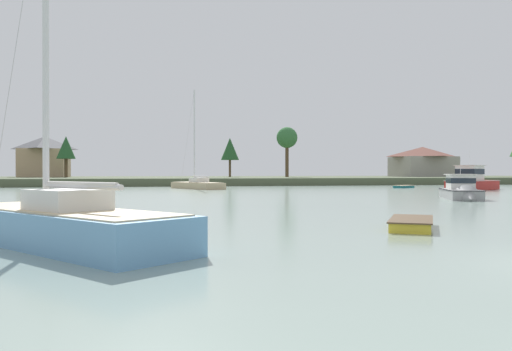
% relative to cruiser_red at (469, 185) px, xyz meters
% --- Properties ---
extents(far_shore_bank, '(170.45, 47.86, 1.15)m').
position_rel_cruiser_red_xyz_m(far_shore_bank, '(-27.68, 45.83, -0.05)').
color(far_shore_bank, '#4C563D').
rests_on(far_shore_bank, ground).
extents(cruiser_red, '(9.31, 6.79, 5.53)m').
position_rel_cruiser_red_xyz_m(cruiser_red, '(0.00, 0.00, 0.00)').
color(cruiser_red, '#B2231E').
rests_on(cruiser_red, ground).
extents(sailboat_sand, '(6.07, 9.68, 12.97)m').
position_rel_cruiser_red_xyz_m(sailboat_sand, '(-30.44, 10.91, -0.37)').
color(sailboat_sand, tan).
rests_on(sailboat_sand, ground).
extents(dinghy_teal, '(3.36, 2.64, 0.49)m').
position_rel_cruiser_red_xyz_m(dinghy_teal, '(-3.54, 8.60, -0.50)').
color(dinghy_teal, '#196B70').
rests_on(dinghy_teal, ground).
extents(sailboat_skyblue, '(7.64, 8.89, 11.90)m').
position_rel_cruiser_red_xyz_m(sailboat_skyblue, '(-39.28, -36.97, -0.36)').
color(sailboat_skyblue, '#669ECC').
rests_on(sailboat_skyblue, ground).
extents(cruiser_grey, '(4.77, 7.23, 3.94)m').
position_rel_cruiser_red_xyz_m(cruiser_grey, '(-13.49, -18.18, -0.18)').
color(cruiser_grey, gray).
rests_on(cruiser_grey, ground).
extents(dinghy_yellow, '(3.12, 3.80, 0.52)m').
position_rel_cruiser_red_xyz_m(dinghy_yellow, '(-27.51, -35.36, -0.50)').
color(dinghy_yellow, gold).
rests_on(dinghy_yellow, ground).
extents(mooring_buoy_yellow, '(0.32, 0.32, 0.37)m').
position_rel_cruiser_red_xyz_m(mooring_buoy_yellow, '(-9.25, -9.23, -0.57)').
color(mooring_buoy_yellow, yellow).
rests_on(mooring_buoy_yellow, ground).
extents(shore_tree_far_left, '(3.31, 3.31, 7.40)m').
position_rel_cruiser_red_xyz_m(shore_tree_far_left, '(-50.51, 43.65, 5.79)').
color(shore_tree_far_left, brown).
rests_on(shore_tree_far_left, far_shore_bank).
extents(shore_tree_inland_b, '(4.07, 4.07, 9.69)m').
position_rel_cruiser_red_xyz_m(shore_tree_inland_b, '(-9.76, 42.36, 8.00)').
color(shore_tree_inland_b, brown).
rests_on(shore_tree_inland_b, far_shore_bank).
extents(shore_tree_inland_a, '(3.59, 3.59, 7.78)m').
position_rel_cruiser_red_xyz_m(shore_tree_inland_a, '(-20.15, 47.26, 6.05)').
color(shore_tree_inland_a, brown).
rests_on(shore_tree_inland_a, far_shore_bank).
extents(cottage_behind_trees, '(8.84, 10.78, 7.84)m').
position_rel_cruiser_red_xyz_m(cottage_behind_trees, '(-55.57, 52.03, 4.58)').
color(cottage_behind_trees, tan).
rests_on(cottage_behind_trees, far_shore_bank).
extents(cottage_eastern, '(12.27, 10.60, 6.37)m').
position_rel_cruiser_red_xyz_m(cottage_eastern, '(21.55, 45.94, 3.82)').
color(cottage_eastern, '#9E998E').
rests_on(cottage_eastern, far_shore_bank).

